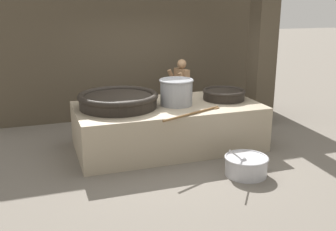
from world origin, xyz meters
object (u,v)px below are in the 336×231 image
at_px(giant_wok_near, 118,100).
at_px(stock_pot, 176,92).
at_px(cook, 181,89).
at_px(prep_bowl_vegetables, 246,165).
at_px(giant_wok_far, 224,94).

distance_m(giant_wok_near, stock_pot, 1.09).
bearing_deg(cook, prep_bowl_vegetables, 76.64).
relative_size(giant_wok_near, cook, 0.99).
bearing_deg(cook, stock_pot, 52.88).
relative_size(giant_wok_far, cook, 0.57).
distance_m(stock_pot, prep_bowl_vegetables, 1.94).
height_order(giant_wok_near, prep_bowl_vegetables, giant_wok_near).
height_order(giant_wok_near, stock_pot, stock_pot).
relative_size(giant_wok_near, prep_bowl_vegetables, 1.75).
bearing_deg(stock_pot, cook, 65.66).
bearing_deg(prep_bowl_vegetables, stock_pot, 111.40).
relative_size(giant_wok_near, giant_wok_far, 1.74).
relative_size(giant_wok_near, stock_pot, 2.29).
bearing_deg(prep_bowl_vegetables, giant_wok_near, 133.90).
bearing_deg(giant_wok_near, giant_wok_far, -2.15).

